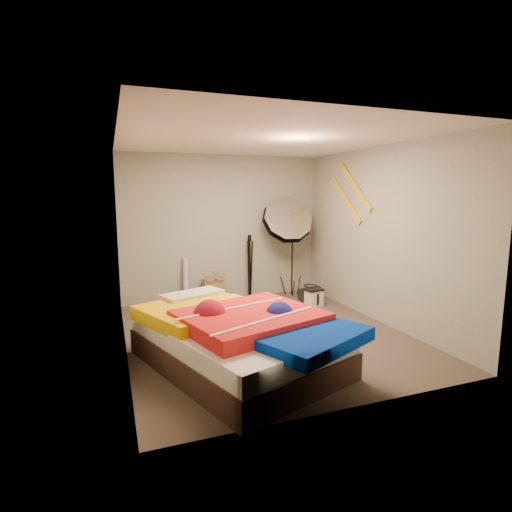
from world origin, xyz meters
name	(u,v)px	position (x,y,z in m)	size (l,w,h in m)	color
floor	(265,333)	(0.00, 0.00, 0.00)	(4.00, 4.00, 0.00)	brown
ceiling	(265,139)	(0.00, 0.00, 2.50)	(4.00, 4.00, 0.00)	silver
wall_back	(223,228)	(0.00, 2.00, 1.25)	(3.50, 3.50, 0.00)	#9B9E8E
wall_front	(354,266)	(0.00, -2.00, 1.25)	(3.50, 3.50, 0.00)	#9B9E8E
wall_left	(121,246)	(-1.75, 0.00, 1.25)	(4.00, 4.00, 0.00)	#9B9E8E
wall_right	(378,235)	(1.75, 0.00, 1.25)	(4.00, 4.00, 0.00)	#9B9E8E
tote_bag	(214,289)	(-0.21, 1.90, 0.20)	(0.39, 0.12, 0.39)	#9F7B5C
wrapping_roll	(186,281)	(-0.69, 1.90, 0.38)	(0.09, 0.09, 0.76)	#5896C1
camera_case	(314,298)	(1.25, 0.95, 0.13)	(0.26, 0.19, 0.26)	white
duffel_bag	(310,294)	(1.36, 1.29, 0.12)	(0.24, 0.24, 0.39)	black
wall_stripe_upper	(355,186)	(1.73, 0.60, 1.95)	(0.02, 1.10, 0.10)	gold
wall_stripe_lower	(346,199)	(1.73, 0.85, 1.75)	(0.02, 1.10, 0.10)	gold
bed	(238,337)	(-0.64, -0.82, 0.32)	(2.19, 2.56, 0.63)	#422B24
photo_umbrella	(286,222)	(1.07, 1.69, 1.35)	(1.14, 0.88, 1.88)	black
camera_tripod	(250,262)	(0.45, 1.87, 0.64)	(0.08, 0.08, 1.12)	black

